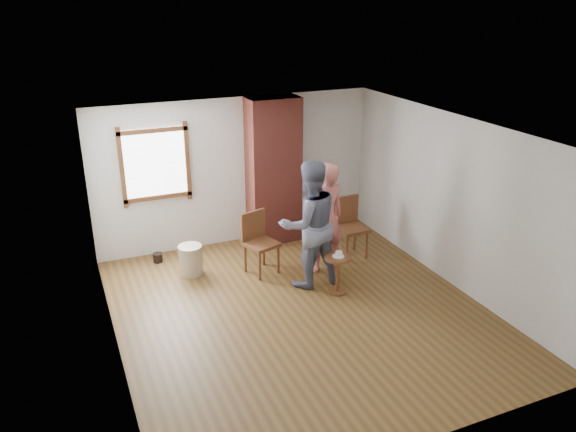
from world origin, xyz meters
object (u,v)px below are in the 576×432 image
object	(u,v)px
stoneware_crock	(191,260)
person_pink	(325,218)
dining_chair_left	(258,239)
side_table	(338,268)
dining_chair_right	(349,223)
man	(309,224)

from	to	relation	value
stoneware_crock	person_pink	size ratio (longest dim) A/B	0.27
dining_chair_left	side_table	bearing A→B (deg)	-71.04
dining_chair_right	person_pink	distance (m)	0.80
dining_chair_right	side_table	xyz separation A→B (m)	(-0.80, -1.11, -0.17)
dining_chair_left	side_table	xyz separation A→B (m)	(0.84, -1.14, -0.16)
man	dining_chair_left	bearing A→B (deg)	-52.99
dining_chair_right	stoneware_crock	bearing A→B (deg)	170.24
man	dining_chair_right	bearing A→B (deg)	-149.87
dining_chair_left	side_table	size ratio (longest dim) A/B	1.67
side_table	man	xyz separation A→B (m)	(-0.27, 0.44, 0.59)
side_table	person_pink	size ratio (longest dim) A/B	0.33
side_table	person_pink	bearing A→B (deg)	78.24
stoneware_crock	side_table	xyz separation A→B (m)	(1.87, -1.46, 0.16)
dining_chair_left	dining_chair_right	xyz separation A→B (m)	(1.63, -0.03, 0.01)
dining_chair_right	side_table	size ratio (longest dim) A/B	1.71
stoneware_crock	side_table	size ratio (longest dim) A/B	0.82
stoneware_crock	person_pink	world-z (taller)	person_pink
dining_chair_right	person_pink	bearing A→B (deg)	-153.53
person_pink	man	bearing A→B (deg)	31.77
man	person_pink	distance (m)	0.54
man	side_table	bearing A→B (deg)	120.13
side_table	dining_chair_left	bearing A→B (deg)	126.30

